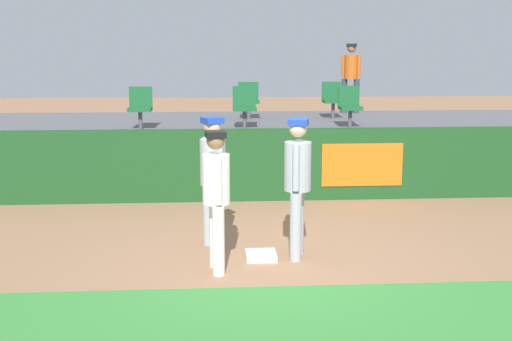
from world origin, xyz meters
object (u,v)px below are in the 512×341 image
(player_coach_visitor, at_px, (213,173))
(seat_back_center, at_px, (249,98))
(player_fielder_home, at_px, (217,191))
(seat_back_right, at_px, (333,98))
(first_base, at_px, (261,255))
(seat_front_center, at_px, (244,105))
(seat_front_left, at_px, (140,105))
(seat_front_right, at_px, (350,104))
(player_runner_visitor, at_px, (298,178))
(spectator_hooded, at_px, (351,73))

(player_coach_visitor, relative_size, seat_back_center, 2.18)
(player_fielder_home, xyz_separation_m, seat_back_center, (0.78, 6.99, 0.63))
(player_fielder_home, height_order, seat_back_right, seat_back_right)
(first_base, bearing_deg, seat_front_center, 89.81)
(player_fielder_home, height_order, seat_front_left, seat_front_left)
(player_fielder_home, relative_size, seat_back_center, 2.10)
(seat_front_center, height_order, seat_back_center, same)
(seat_front_right, relative_size, seat_front_left, 1.00)
(seat_back_center, bearing_deg, seat_front_right, -42.23)
(player_runner_visitor, xyz_separation_m, player_coach_visitor, (-1.11, 0.45, -0.01))
(player_runner_visitor, height_order, seat_front_center, seat_front_center)
(first_base, relative_size, player_runner_visitor, 0.22)
(player_fielder_home, height_order, player_runner_visitor, player_runner_visitor)
(seat_front_right, bearing_deg, seat_front_left, 180.00)
(player_coach_visitor, xyz_separation_m, seat_back_center, (0.83, 6.06, 0.58))
(seat_front_right, relative_size, seat_front_center, 1.00)
(player_fielder_home, height_order, spectator_hooded, spectator_hooded)
(player_fielder_home, distance_m, seat_front_center, 5.26)
(seat_back_center, bearing_deg, player_coach_visitor, -97.77)
(player_runner_visitor, height_order, seat_front_right, seat_front_right)
(player_fielder_home, relative_size, seat_front_center, 2.10)
(first_base, height_order, seat_front_center, seat_front_center)
(first_base, distance_m, player_runner_visitor, 1.14)
(seat_front_center, relative_size, spectator_hooded, 0.49)
(player_fielder_home, xyz_separation_m, spectator_hooded, (3.44, 8.22, 1.16))
(player_coach_visitor, bearing_deg, player_fielder_home, -23.86)
(player_runner_visitor, distance_m, spectator_hooded, 8.18)
(seat_back_center, bearing_deg, first_base, -91.76)
(seat_front_center, relative_size, seat_back_right, 1.00)
(player_coach_visitor, bearing_deg, first_base, 24.43)
(seat_front_right, bearing_deg, spectator_hooded, 77.51)
(player_fielder_home, xyz_separation_m, seat_front_center, (0.60, 5.19, 0.63))
(player_runner_visitor, relative_size, seat_front_center, 2.21)
(seat_front_left, bearing_deg, player_coach_visitor, -71.12)
(player_coach_visitor, height_order, seat_front_right, seat_front_right)
(seat_back_center, xyz_separation_m, spectator_hooded, (2.65, 1.23, 0.53))
(player_fielder_home, bearing_deg, seat_front_center, 166.32)
(player_fielder_home, distance_m, seat_back_center, 7.06)
(player_coach_visitor, xyz_separation_m, seat_front_right, (2.81, 4.26, 0.58))
(player_coach_visitor, relative_size, seat_front_right, 2.18)
(first_base, height_order, seat_front_right, seat_front_right)
(seat_front_center, bearing_deg, player_coach_visitor, -98.55)
(seat_front_left, bearing_deg, player_fielder_home, -73.84)
(seat_front_center, bearing_deg, first_base, -90.19)
(player_coach_visitor, xyz_separation_m, spectator_hooded, (3.48, 7.29, 1.11))
(seat_back_center, bearing_deg, player_runner_visitor, -87.53)
(seat_back_right, bearing_deg, seat_front_right, -89.65)
(first_base, bearing_deg, spectator_hooded, 69.89)
(first_base, height_order, seat_front_left, seat_front_left)
(first_base, bearing_deg, seat_front_right, 65.38)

